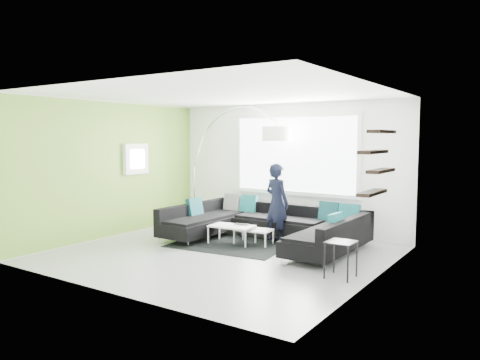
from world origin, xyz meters
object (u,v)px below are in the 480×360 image
(side_table, at_px, (341,260))
(laptop, at_px, (241,225))
(person, at_px, (277,203))
(coffee_table, at_px, (243,235))
(arc_lamp, at_px, (194,167))
(sectional_sofa, at_px, (262,227))

(side_table, height_order, laptop, side_table)
(laptop, bearing_deg, person, 31.90)
(coffee_table, bearing_deg, side_table, -29.97)
(arc_lamp, bearing_deg, person, -7.05)
(coffee_table, xyz_separation_m, side_table, (2.41, -1.03, 0.09))
(side_table, bearing_deg, sectional_sofa, 149.47)
(coffee_table, bearing_deg, laptop, 149.74)
(coffee_table, height_order, laptop, laptop)
(coffee_table, bearing_deg, person, 44.17)
(coffee_table, height_order, side_table, side_table)
(sectional_sofa, distance_m, laptop, 0.42)
(person, xyz_separation_m, laptop, (-0.50, -0.53, -0.41))
(coffee_table, relative_size, arc_lamp, 0.40)
(arc_lamp, height_order, laptop, arc_lamp)
(sectional_sofa, height_order, side_table, sectional_sofa)
(arc_lamp, height_order, person, arc_lamp)
(sectional_sofa, height_order, arc_lamp, arc_lamp)
(arc_lamp, height_order, side_table, arc_lamp)
(coffee_table, bearing_deg, sectional_sofa, 23.45)
(coffee_table, height_order, person, person)
(sectional_sofa, bearing_deg, laptop, -155.71)
(sectional_sofa, relative_size, laptop, 10.86)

